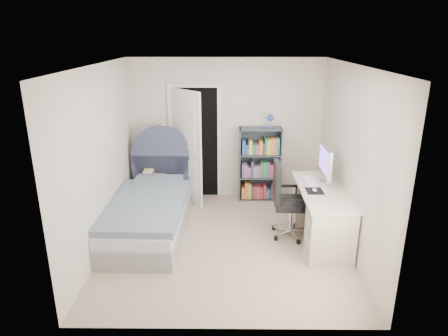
{
  "coord_description": "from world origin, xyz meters",
  "views": [
    {
      "loc": [
        0.03,
        -5.15,
        2.88
      ],
      "look_at": [
        -0.02,
        0.2,
        1.07
      ],
      "focal_mm": 32.0,
      "sensor_mm": 36.0,
      "label": 1
    }
  ],
  "objects_px": {
    "office_chair": "(286,197)",
    "nightstand": "(152,182)",
    "bed": "(150,210)",
    "bookcase": "(260,167)",
    "desk": "(321,212)",
    "floor_lamp": "(163,168)"
  },
  "relations": [
    {
      "from": "floor_lamp",
      "to": "office_chair",
      "type": "bearing_deg",
      "value": -35.92
    },
    {
      "from": "nightstand",
      "to": "desk",
      "type": "xyz_separation_m",
      "value": [
        2.67,
        -1.21,
        -0.0
      ]
    },
    {
      "from": "bed",
      "to": "desk",
      "type": "xyz_separation_m",
      "value": [
        2.53,
        -0.29,
        0.11
      ]
    },
    {
      "from": "bed",
      "to": "floor_lamp",
      "type": "bearing_deg",
      "value": 89.75
    },
    {
      "from": "bed",
      "to": "nightstand",
      "type": "height_order",
      "value": "bed"
    },
    {
      "from": "floor_lamp",
      "to": "nightstand",
      "type": "bearing_deg",
      "value": -111.9
    },
    {
      "from": "nightstand",
      "to": "bookcase",
      "type": "bearing_deg",
      "value": 9.2
    },
    {
      "from": "office_chair",
      "to": "nightstand",
      "type": "bearing_deg",
      "value": 152.97
    },
    {
      "from": "nightstand",
      "to": "office_chair",
      "type": "xyz_separation_m",
      "value": [
        2.16,
        -1.1,
        0.19
      ]
    },
    {
      "from": "desk",
      "to": "office_chair",
      "type": "xyz_separation_m",
      "value": [
        -0.5,
        0.11,
        0.2
      ]
    },
    {
      "from": "nightstand",
      "to": "bookcase",
      "type": "height_order",
      "value": "bookcase"
    },
    {
      "from": "nightstand",
      "to": "bookcase",
      "type": "relative_size",
      "value": 0.41
    },
    {
      "from": "bed",
      "to": "nightstand",
      "type": "relative_size",
      "value": 3.54
    },
    {
      "from": "bed",
      "to": "desk",
      "type": "distance_m",
      "value": 2.55
    },
    {
      "from": "bookcase",
      "to": "office_chair",
      "type": "bearing_deg",
      "value": -79.54
    },
    {
      "from": "bookcase",
      "to": "desk",
      "type": "relative_size",
      "value": 0.98
    },
    {
      "from": "bed",
      "to": "bookcase",
      "type": "relative_size",
      "value": 1.47
    },
    {
      "from": "floor_lamp",
      "to": "desk",
      "type": "bearing_deg",
      "value": -31.91
    },
    {
      "from": "nightstand",
      "to": "office_chair",
      "type": "bearing_deg",
      "value": -27.03
    },
    {
      "from": "bed",
      "to": "office_chair",
      "type": "xyz_separation_m",
      "value": [
        2.03,
        -0.18,
        0.31
      ]
    },
    {
      "from": "bed",
      "to": "bookcase",
      "type": "distance_m",
      "value": 2.17
    },
    {
      "from": "floor_lamp",
      "to": "bookcase",
      "type": "height_order",
      "value": "bookcase"
    }
  ]
}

